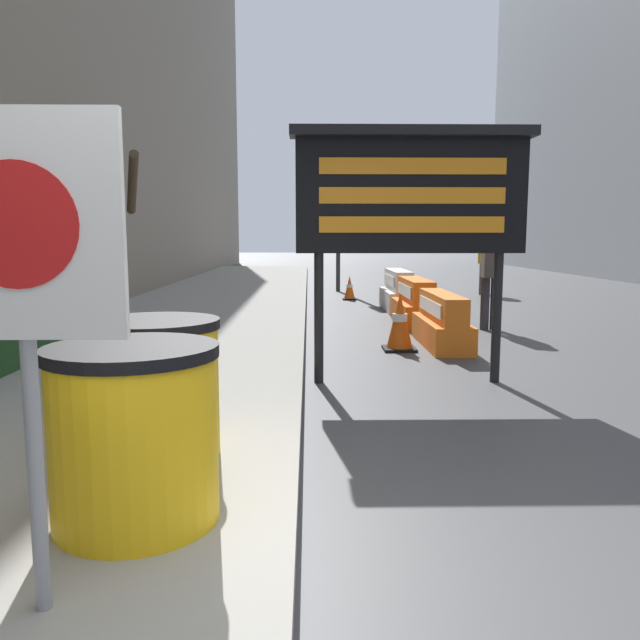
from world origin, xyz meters
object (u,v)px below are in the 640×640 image
Objects in this scene: barrel_drum_middle at (155,387)px; traffic_light_near_curb at (339,177)px; jersey_barrier_white at (398,293)px; pedestrian_passerby at (491,266)px; barrel_drum_foreground at (135,434)px; warning_sign at (20,261)px; jersey_barrier_orange_near at (442,323)px; traffic_cone_mid at (400,322)px; pedestrian_worker at (486,257)px; message_board at (410,194)px; jersey_barrier_orange_far at (415,304)px; traffic_cone_near at (350,288)px.

traffic_light_near_curb is at bearing 82.42° from barrel_drum_middle.
jersey_barrier_white is 3.17m from pedestrian_passerby.
barrel_drum_foreground is 0.48× the size of warning_sign.
pedestrian_passerby is at bearing 63.46° from warning_sign.
jersey_barrier_orange_near is 1.03× the size of pedestrian_passerby.
jersey_barrier_white is 2.34× the size of traffic_cone_mid.
pedestrian_worker reaches higher than barrel_drum_foreground.
jersey_barrier_white is (-0.00, 4.42, 0.04)m from jersey_barrier_orange_near.
message_board is at bearing -88.93° from traffic_light_near_curb.
barrel_drum_middle is 0.20× the size of traffic_light_near_curb.
jersey_barrier_white is at bearing 75.11° from warning_sign.
warning_sign is at bearing -109.98° from traffic_cone_mid.
message_board is at bearing -100.73° from jersey_barrier_orange_far.
barrel_drum_middle is 5.07m from traffic_cone_mid.
jersey_barrier_white is at bearing 29.21° from pedestrian_passerby.
warning_sign is at bearing -101.57° from barrel_drum_foreground.
jersey_barrier_orange_near is 9.49m from traffic_light_near_curb.
jersey_barrier_orange_far is (2.91, 7.11, -0.24)m from barrel_drum_middle.
barrel_drum_foreground is 1.11× the size of traffic_cone_mid.
message_board is 10.90m from pedestrian_worker.
pedestrian_passerby reaches higher than jersey_barrier_orange_far.
jersey_barrier_orange_far is 6.41m from pedestrian_worker.
warning_sign is at bearing -115.64° from message_board.
jersey_barrier_orange_near is 2.06m from pedestrian_passerby.
traffic_cone_mid is 0.44× the size of pedestrian_passerby.
jersey_barrier_white is 4.57m from pedestrian_worker.
barrel_drum_foreground is 8.53m from jersey_barrier_orange_far.
traffic_cone_near is 0.13× the size of traffic_light_near_curb.
jersey_barrier_orange_near is 6.67m from traffic_cone_near.
traffic_light_near_curb is at bearing 98.94° from jersey_barrier_orange_far.
pedestrian_passerby is (2.20, -7.43, -2.15)m from traffic_light_near_curb.
barrel_drum_middle is 3.60m from message_board.
pedestrian_passerby reaches higher than traffic_cone_mid.
pedestrian_worker is at bearing 50.83° from jersey_barrier_white.
warning_sign reaches higher than traffic_cone_near.
jersey_barrier_orange_near is at bearing -82.31° from traffic_cone_near.
warning_sign is 6.75m from traffic_cone_mid.
traffic_cone_near is at bearing 80.07° from barrel_drum_middle.
message_board is at bearing 64.36° from warning_sign.
pedestrian_passerby reaches higher than jersey_barrier_orange_near.
jersey_barrier_orange_near is (2.91, 4.89, -0.26)m from barrel_drum_middle.
jersey_barrier_orange_far is (0.85, 4.50, -1.64)m from message_board.
message_board is 4.87m from jersey_barrier_orange_far.
traffic_cone_mid is at bearing -97.84° from jersey_barrier_white.
jersey_barrier_orange_far reaches higher than jersey_barrier_orange_near.
traffic_cone_mid is at bearing 84.17° from message_board.
traffic_cone_near is (1.88, 12.46, -0.30)m from barrel_drum_foreground.
message_board is 1.52× the size of pedestrian_worker.
jersey_barrier_white is at bearing 82.16° from traffic_cone_mid.
barrel_drum_foreground is 4.29m from message_board.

